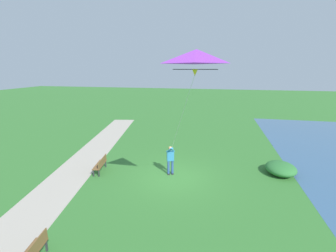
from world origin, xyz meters
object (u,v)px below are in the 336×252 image
at_px(flying_kite, 196,64).
at_px(lakeside_shrub, 281,168).
at_px(person_kite_flyer, 170,158).
at_px(park_bench_near_walkway, 101,164).

xyz_separation_m(flying_kite, lakeside_shrub, (-4.73, -5.39, -5.95)).
xyz_separation_m(person_kite_flyer, park_bench_near_walkway, (4.23, 0.55, -0.54)).
distance_m(flying_kite, lakeside_shrub, 9.32).
xyz_separation_m(flying_kite, park_bench_near_walkway, (5.94, -3.40, -5.79)).
relative_size(flying_kite, lakeside_shrub, 2.44).
bearing_deg(lakeside_shrub, park_bench_near_walkway, 10.56).
bearing_deg(park_bench_near_walkway, flying_kite, 150.25).
bearing_deg(park_bench_near_walkway, lakeside_shrub, -169.44).
height_order(person_kite_flyer, park_bench_near_walkway, person_kite_flyer).
bearing_deg(flying_kite, person_kite_flyer, -66.53).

